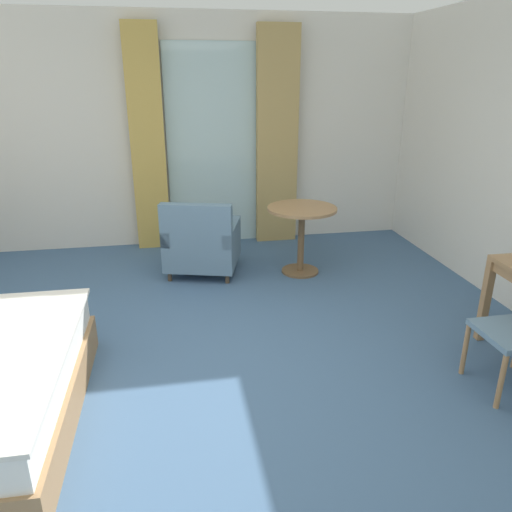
% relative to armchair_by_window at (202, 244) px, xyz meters
% --- Properties ---
extents(ground, '(6.61, 6.86, 0.10)m').
position_rel_armchair_by_window_xyz_m(ground, '(-0.25, -2.00, -0.38)').
color(ground, '#426084').
extents(wall_back, '(6.21, 0.12, 2.74)m').
position_rel_armchair_by_window_xyz_m(wall_back, '(-0.25, 1.18, 1.04)').
color(wall_back, silver).
rests_on(wall_back, ground).
extents(balcony_glass_door, '(1.13, 0.02, 2.42)m').
position_rel_armchair_by_window_xyz_m(balcony_glass_door, '(0.25, 1.10, 0.87)').
color(balcony_glass_door, silver).
rests_on(balcony_glass_door, ground).
extents(curtain_panel_left, '(0.40, 0.10, 2.61)m').
position_rel_armchair_by_window_xyz_m(curtain_panel_left, '(-0.53, 1.00, 0.97)').
color(curtain_panel_left, tan).
rests_on(curtain_panel_left, ground).
extents(curtain_panel_right, '(0.51, 0.10, 2.61)m').
position_rel_armchair_by_window_xyz_m(curtain_panel_right, '(1.04, 1.00, 0.97)').
color(curtain_panel_right, tan).
rests_on(curtain_panel_right, ground).
extents(armchair_by_window, '(0.90, 0.90, 0.84)m').
position_rel_armchair_by_window_xyz_m(armchair_by_window, '(0.00, 0.00, 0.00)').
color(armchair_by_window, slate).
rests_on(armchair_by_window, ground).
extents(round_cafe_table, '(0.74, 0.74, 0.74)m').
position_rel_armchair_by_window_xyz_m(round_cafe_table, '(1.06, -0.16, 0.22)').
color(round_cafe_table, '#9E754C').
rests_on(round_cafe_table, ground).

